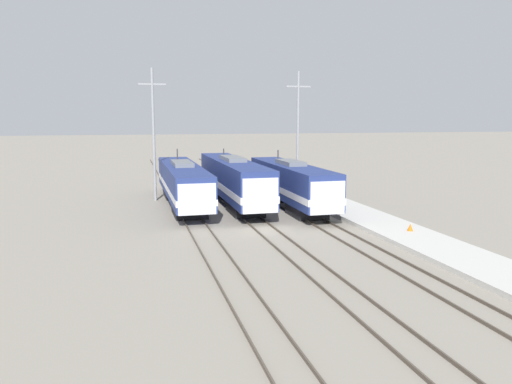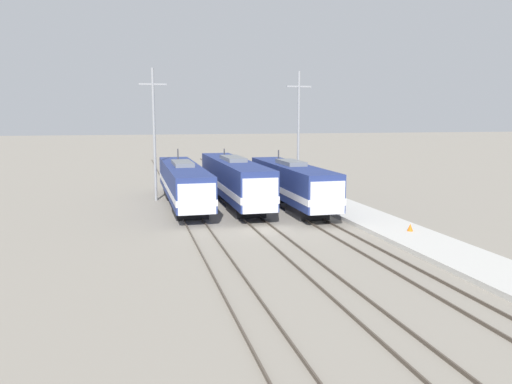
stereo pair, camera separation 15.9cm
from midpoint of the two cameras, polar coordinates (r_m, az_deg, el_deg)
The scene contains 11 objects.
ground_plane at distance 35.95m, azimuth 0.54°, elevation -4.05°, with size 400.00×400.00×0.00m, color gray.
rail_pair_far_left at distance 35.07m, azimuth -6.62°, elevation -4.31°, with size 1.51×120.00×0.15m.
rail_pair_center at distance 35.93m, azimuth 0.54°, elevation -3.94°, with size 1.51×120.00×0.15m.
rail_pair_far_right at distance 37.33m, azimuth 7.27°, elevation -3.53°, with size 1.51×120.00×0.15m.
locomotive_far_left at distance 44.63m, azimuth -8.43°, elevation 0.99°, with size 3.00×19.45×4.82m.
locomotive_center at distance 44.86m, azimuth -2.64°, elevation 1.34°, with size 2.92×19.73×4.79m.
locomotive_far_right at distance 43.18m, azimuth 4.05°, elevation 0.92°, with size 2.89×17.01×4.80m.
catenary_tower_left at distance 47.72m, azimuth -11.72°, elevation 6.77°, with size 2.52×0.26×12.32m.
catenary_tower_right at distance 50.43m, azimuth 4.72°, elevation 7.00°, with size 2.52×0.26×12.32m.
platform at distance 38.96m, azimuth 12.82°, elevation -3.05°, with size 4.00×120.00×0.31m.
traffic_cone at distance 34.94m, azimuth 17.09°, elevation -3.86°, with size 0.39×0.39×0.50m.
Camera 1 is at (-9.12, -33.88, 7.84)m, focal length 35.00 mm.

